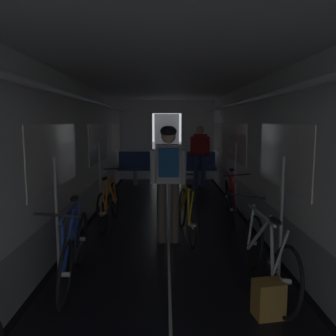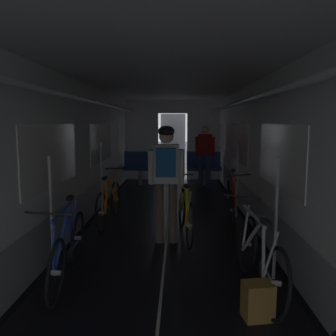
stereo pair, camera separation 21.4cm
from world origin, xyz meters
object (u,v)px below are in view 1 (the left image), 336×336
Objects in this scene: bicycle_silver at (267,255)px; bicycle_orange at (109,203)px; bicycle_yellow_in_aisle at (187,213)px; person_standing_near_bench at (200,152)px; bicycle_red at (230,200)px; bicycle_blue at (74,250)px; person_cyclist_aisle at (168,171)px; bench_seat_far_right at (198,165)px; bench_seat_far_left at (135,165)px; backpack_on_floor at (268,299)px.

bicycle_silver reaches higher than bicycle_orange.
person_standing_near_bench reaches higher than bicycle_yellow_in_aisle.
bicycle_blue is at bearing -131.56° from bicycle_red.
bicycle_red is at bearing 45.88° from person_cyclist_aisle.
person_cyclist_aisle is 1.02× the size of bicycle_yellow_in_aisle.
bench_seat_far_right is 0.58× the size of bicycle_yellow_in_aisle.
bench_seat_far_right is 4.35m from bicycle_orange.
bench_seat_far_left is at bearing 180.00° from bench_seat_far_right.
backpack_on_floor is at bearing -75.14° from bench_seat_far_left.
bicycle_orange is 2.18m from bicycle_red.
bicycle_silver is 1.92m from person_cyclist_aisle.
bicycle_orange is 3.49m from backpack_on_floor.
person_cyclist_aisle is (0.90, -4.81, 0.50)m from bench_seat_far_left.
person_standing_near_bench is (1.93, 3.52, 0.59)m from bicycle_orange.
bench_seat_far_right reaches higher than bicycle_yellow_in_aisle.
bench_seat_far_left is at bearing 100.58° from person_cyclist_aisle.
bicycle_yellow_in_aisle is at bearing -26.41° from bicycle_orange.
bicycle_silver reaches higher than bench_seat_far_left.
person_standing_near_bench is (0.90, 4.44, -0.10)m from person_cyclist_aisle.
person_cyclist_aisle reaches higher than person_standing_near_bench.
bicycle_yellow_in_aisle is at bearing 113.06° from bicycle_silver.
bicycle_orange reaches higher than backpack_on_floor.
bench_seat_far_right is 0.58× the size of bicycle_orange.
bench_seat_far_left reaches higher than bicycle_red.
person_cyclist_aisle is at bearing -134.12° from bicycle_red.
bicycle_blue is 2.06m from bicycle_yellow_in_aisle.
bicycle_silver is 0.57m from backpack_on_floor.
person_standing_near_bench is at bearing 81.71° from bicycle_yellow_in_aisle.
bicycle_yellow_in_aisle is (1.35, 1.56, 0.00)m from bicycle_blue.
bench_seat_far_right is 0.57× the size of person_cyclist_aisle.
bicycle_blue reaches higher than bicycle_yellow_in_aisle.
bench_seat_far_left reaches higher than bicycle_blue.
bicycle_silver is at bearing -88.76° from person_standing_near_bench.
person_standing_near_bench is at bearing 94.10° from bicycle_red.
bicycle_silver is at bearing -54.88° from person_cyclist_aisle.
bicycle_orange is 1.54m from person_cyclist_aisle.
bicycle_red is (2.16, 0.25, -0.00)m from bicycle_orange.
bicycle_red is at bearing 47.21° from bicycle_yellow_in_aisle.
backpack_on_floor is at bearing -65.51° from person_cyclist_aisle.
bicycle_blue is 6.08m from person_standing_near_bench.
bicycle_silver is 4.98× the size of backpack_on_floor.
bicycle_red is 4.98× the size of backpack_on_floor.
person_standing_near_bench reaches higher than bench_seat_far_left.
bicycle_blue reaches higher than bicycle_orange.
person_cyclist_aisle is at bearing 125.12° from bicycle_silver.
bicycle_silver is 2.64m from bicycle_red.
bicycle_orange is 4.97× the size of backpack_on_floor.
bicycle_yellow_in_aisle is at bearing -132.79° from bicycle_red.
bicycle_orange is at bearing -116.33° from bench_seat_far_right.
bench_seat_far_left is at bearing 104.86° from backpack_on_floor.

